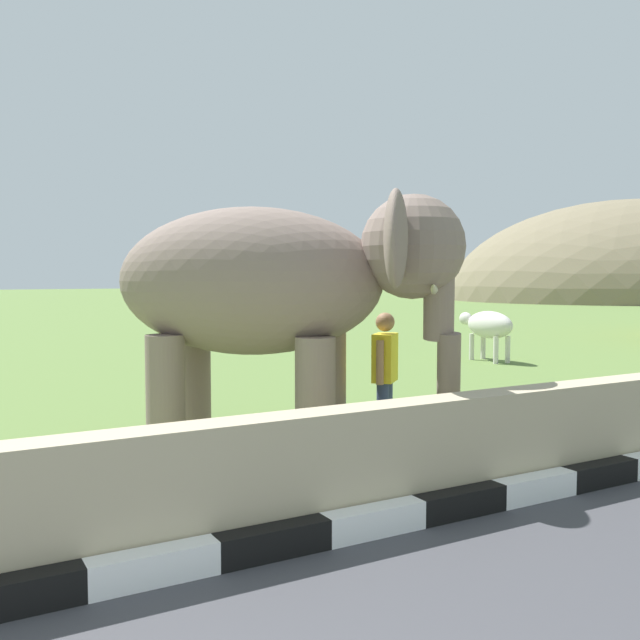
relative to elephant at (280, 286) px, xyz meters
name	(u,v)px	position (x,y,z in m)	size (l,w,h in m)	color
barrier_parapet	(268,480)	(-1.24, -2.31, -1.48)	(28.00, 0.36, 1.00)	tan
elephant	(280,286)	(0.00, 0.00, 0.00)	(3.92, 3.71, 3.00)	gray
person_handler	(385,373)	(1.27, -0.28, -1.05)	(0.53, 0.50, 1.66)	navy
cow_near	(488,326)	(8.41, 5.61, -1.11)	(0.68, 1.90, 1.23)	beige
hill_east	(636,299)	(51.76, 33.29, -1.98)	(35.93, 28.74, 17.45)	#776B52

